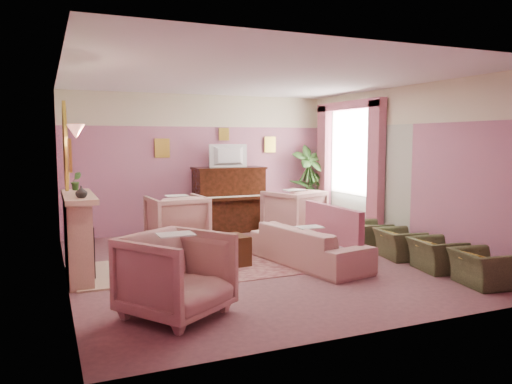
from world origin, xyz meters
name	(u,v)px	position (x,y,z in m)	size (l,w,h in m)	color
floor	(258,263)	(0.00, 0.00, 0.00)	(5.50, 6.00, 0.01)	brown
ceiling	(258,78)	(0.00, 0.00, 2.80)	(5.50, 6.00, 0.01)	white
wall_back	(201,163)	(0.00, 3.00, 1.40)	(5.50, 0.02, 2.80)	#925F83
wall_front	(381,191)	(0.00, -3.00, 1.40)	(5.50, 0.02, 2.80)	#925F83
wall_left	(63,177)	(-2.75, 0.00, 1.40)	(0.02, 6.00, 2.80)	#925F83
wall_right	(404,168)	(2.75, 0.00, 1.40)	(0.02, 6.00, 2.80)	#925F83
picture_rail_band	(200,111)	(0.00, 2.99, 2.47)	(5.50, 0.01, 0.65)	beige
stripe_panel	(360,181)	(2.73, 1.30, 1.07)	(0.01, 3.00, 2.15)	#B3BDA7
fireplace_surround	(78,238)	(-2.59, 0.20, 0.55)	(0.30, 1.40, 1.10)	tan
fireplace_inset	(86,248)	(-2.49, 0.20, 0.40)	(0.18, 0.72, 0.68)	black
fire_ember	(89,261)	(-2.45, 0.20, 0.22)	(0.06, 0.54, 0.10)	orange
mantel_shelf	(78,197)	(-2.56, 0.20, 1.12)	(0.40, 1.55, 0.07)	tan
hearth	(94,275)	(-2.39, 0.20, 0.01)	(0.55, 1.50, 0.02)	tan
mirror_frame	(65,146)	(-2.70, 0.20, 1.80)	(0.04, 0.72, 1.20)	gold
mirror_glass	(67,146)	(-2.67, 0.20, 1.80)	(0.01, 0.60, 1.06)	silver
sconce_shade	(76,131)	(-2.62, -0.85, 1.98)	(0.20, 0.20, 0.16)	#FFA180
piano	(229,200)	(0.50, 2.68, 0.65)	(1.40, 0.60, 1.30)	black
piano_keyshelf	(235,199)	(0.50, 2.33, 0.72)	(1.30, 0.12, 0.06)	black
piano_keys	(235,197)	(0.50, 2.33, 0.76)	(1.20, 0.08, 0.02)	#F7EECC
piano_top	(229,168)	(0.50, 2.68, 1.31)	(1.45, 0.65, 0.04)	black
television	(229,154)	(0.50, 2.63, 1.60)	(0.80, 0.12, 0.48)	black
print_back_left	(162,148)	(-0.80, 2.96, 1.72)	(0.30, 0.03, 0.38)	gold
print_back_right	(270,145)	(1.55, 2.96, 1.78)	(0.26, 0.03, 0.34)	gold
print_back_mid	(224,134)	(0.50, 2.96, 2.00)	(0.22, 0.03, 0.26)	gold
print_left_wall	(70,155)	(-2.71, -1.20, 1.72)	(0.03, 0.28, 0.36)	gold
window_blind	(351,149)	(2.70, 1.55, 1.70)	(0.03, 1.40, 1.80)	white
curtain_left	(376,172)	(2.62, 0.63, 1.30)	(0.16, 0.34, 2.60)	#A25366
curtain_right	(324,167)	(2.62, 2.47, 1.30)	(0.16, 0.34, 2.60)	#A25366
pelmet	(349,105)	(2.62, 1.55, 2.56)	(0.16, 2.20, 0.16)	#A25366
mantel_plant	(76,181)	(-2.55, 0.75, 1.29)	(0.16, 0.16, 0.28)	#2C5821
mantel_vase	(81,192)	(-2.55, -0.30, 1.23)	(0.16, 0.16, 0.16)	beige
area_rug	(225,265)	(-0.52, 0.03, 0.01)	(2.50, 1.80, 0.01)	#965957
coffee_table	(214,252)	(-0.70, 0.01, 0.23)	(1.00, 0.50, 0.45)	#3D2110
table_paper	(217,237)	(-0.65, 0.01, 0.46)	(0.35, 0.28, 0.01)	white
sofa	(309,238)	(0.66, -0.41, 0.41)	(0.68, 2.03, 0.82)	tan
sofa_throw	(332,224)	(1.06, -0.41, 0.60)	(0.10, 1.53, 0.56)	#A25366
floral_armchair_left	(177,217)	(-0.82, 1.79, 0.50)	(0.96, 0.96, 1.00)	tan
floral_armchair_right	(294,209)	(1.58, 1.86, 0.50)	(0.96, 0.96, 1.00)	tan
floral_armchair_front	(176,271)	(-1.72, -1.80, 0.50)	(0.96, 0.96, 1.00)	tan
olive_chair_a	(482,262)	(2.20, -2.23, 0.31)	(0.50, 0.71, 0.62)	#434A2B
olive_chair_b	(436,250)	(2.20, -1.41, 0.31)	(0.50, 0.71, 0.62)	#434A2B
olive_chair_c	(399,239)	(2.20, -0.59, 0.31)	(0.50, 0.71, 0.62)	#434A2B
olive_chair_d	(369,231)	(2.20, 0.23, 0.31)	(0.50, 0.71, 0.62)	#434A2B
side_table	(310,210)	(2.39, 2.64, 0.35)	(0.52, 0.52, 0.70)	silver
side_plant_big	(311,186)	(2.39, 2.64, 0.87)	(0.30, 0.30, 0.34)	#2C5821
side_plant_small	(318,188)	(2.51, 2.54, 0.84)	(0.16, 0.16, 0.28)	#2C5821
palm_pot	(308,218)	(2.33, 2.60, 0.17)	(0.34, 0.34, 0.34)	#A95A36
palm_plant	(309,178)	(2.33, 2.60, 1.06)	(0.76, 0.76, 1.44)	#2C5821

